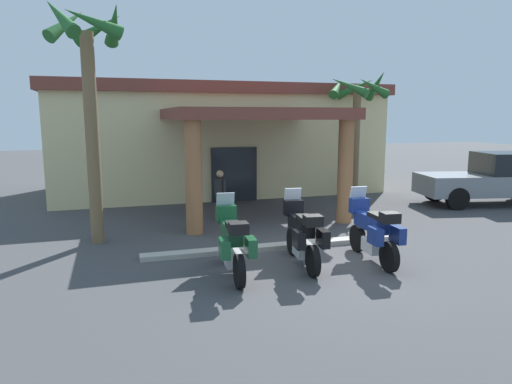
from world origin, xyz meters
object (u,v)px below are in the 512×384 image
Objects in this scene: motorcycle_green at (232,242)px; pedestrian at (220,192)px; motorcycle_blue at (373,231)px; palm_tree_near_portico at (357,104)px; pickup_truck_gray at (493,180)px; motorcycle_black at (303,234)px; palm_tree_roadside at (89,72)px; motel_building at (217,138)px.

motorcycle_green is 1.35× the size of pedestrian.
palm_tree_near_portico is (3.45, 7.20, 3.05)m from motorcycle_blue.
motorcycle_green is 0.40× the size of pickup_truck_gray.
motorcycle_green is at bearing 102.17° from motorcycle_black.
palm_tree_roadside is at bearing 59.03° from motorcycle_black.
pickup_truck_gray is at bearing -35.94° from motel_building.
motorcycle_black and motorcycle_blue have the same top height.
palm_tree_near_portico is (4.71, -4.03, 1.42)m from motel_building.
motorcycle_blue is 7.90m from palm_tree_roadside.
palm_tree_roadside is (-4.81, -7.74, 2.03)m from motel_building.
motel_building is 11.51m from motorcycle_green.
motorcycle_blue is 0.36× the size of palm_tree_roadside.
palm_tree_roadside is (-6.07, 3.50, 3.66)m from motorcycle_blue.
palm_tree_near_portico is (6.74, 7.19, 3.05)m from motorcycle_green.
pickup_truck_gray is at bearing 154.82° from pedestrian.
motorcycle_green is at bearing 93.57° from motorcycle_blue.
pedestrian is 0.27× the size of palm_tree_roadside.
motorcycle_black is at bearing -79.84° from motorcycle_green.
pickup_truck_gray is 1.08× the size of palm_tree_near_portico.
motorcycle_green is at bearing -145.57° from pickup_truck_gray.
motel_building is at bearing 156.20° from pickup_truck_gray.
palm_tree_near_portico is at bearing 162.92° from pickup_truck_gray.
motorcycle_blue is at bearing -115.62° from palm_tree_near_portico.
motel_building is 6.32× the size of motorcycle_black.
motel_building is at bearing -6.56° from motorcycle_green.
motel_building is 6.32× the size of motorcycle_blue.
motorcycle_blue is at bearing -137.45° from pickup_truck_gray.
motorcycle_green and motorcycle_black have the same top height.
motorcycle_black is 0.44× the size of palm_tree_near_portico.
motel_building is at bearing 139.46° from palm_tree_near_portico.
motorcycle_black is 0.36× the size of palm_tree_roadside.
motel_building is 2.56× the size of pickup_truck_gray.
palm_tree_near_portico is (5.96, 2.40, 2.80)m from pedestrian.
motel_building reaches higher than motorcycle_black.
palm_tree_near_portico reaches higher than motorcycle_green.
palm_tree_near_portico is (-4.45, 2.40, 2.81)m from pickup_truck_gray.
pedestrian is 7.01m from palm_tree_near_portico.
pickup_truck_gray is (11.19, 4.79, 0.24)m from motorcycle_green.
motel_building is at bearing 3.69° from motorcycle_black.
motorcycle_green is 0.44× the size of palm_tree_near_portico.
motorcycle_black is 1.65m from motorcycle_blue.
motel_building is 9.33m from palm_tree_roadside.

